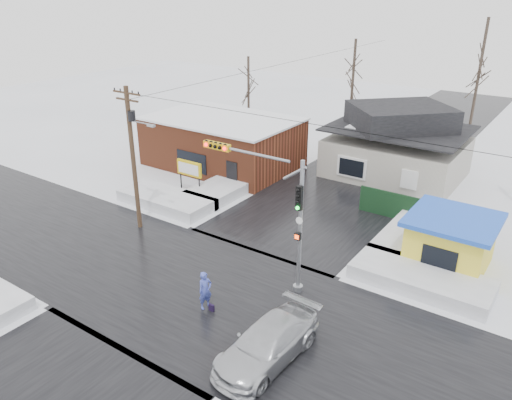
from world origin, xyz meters
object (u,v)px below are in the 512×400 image
Objects in this scene: utility_pole at (133,151)px; kiosk at (450,241)px; car at (268,344)px; marquee_sign at (189,169)px; traffic_signal at (273,202)px; pedestrian at (205,291)px.

kiosk is at bearing 20.44° from utility_pole.
utility_pole is at bearing -159.56° from kiosk.
kiosk is 0.83× the size of car.
utility_pole reaches higher than marquee_sign.
traffic_signal is 10.43m from kiosk.
traffic_signal is 13.42m from marquee_sign.
marquee_sign is 0.46× the size of car.
marquee_sign is 14.45m from pedestrian.
pedestrian is at bearing -25.45° from utility_pole.
kiosk is (17.43, 6.49, -3.65)m from utility_pole.
traffic_signal is 1.26× the size of car.
marquee_sign is (-11.43, 6.53, -2.62)m from traffic_signal.
traffic_signal is 7.01m from car.
utility_pole is 1.96× the size of kiosk.
traffic_signal reaches higher than pedestrian.
utility_pole is (-10.36, 0.53, 0.57)m from traffic_signal.
marquee_sign is 0.55× the size of kiosk.
marquee_sign reaches higher than car.
utility_pole reaches higher than car.
marquee_sign is at bearing 150.28° from traffic_signal.
kiosk is (7.07, 7.03, -3.08)m from traffic_signal.
kiosk is at bearing 75.01° from car.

